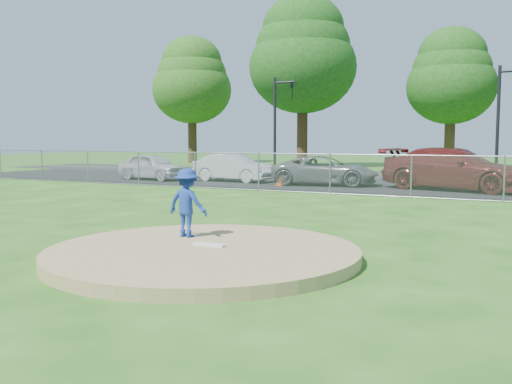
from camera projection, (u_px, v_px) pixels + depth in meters
ground at (367, 202)px, 18.71m from camera, size 120.00×120.00×0.00m
pitchers_mound at (203, 253)px, 9.83m from camera, size 5.40×5.40×0.20m
pitching_rubber at (209, 245)px, 10.00m from camera, size 0.60×0.15×0.04m
chain_link_fence at (383, 176)px, 20.41m from camera, size 40.00×0.06×1.50m
parking_lot at (410, 187)px, 24.47m from camera, size 50.00×8.00×0.01m
street at (439, 177)px, 31.12m from camera, size 60.00×7.00×0.01m
tree_far_left at (192, 80)px, 48.41m from camera, size 6.72×6.72×10.74m
tree_left at (303, 54)px, 41.54m from camera, size 7.84×7.84×12.53m
tree_center at (451, 76)px, 39.83m from camera, size 6.16×6.16×9.84m
traffic_signal_left at (279, 116)px, 33.00m from camera, size 1.28×0.20×5.60m
pitcher at (187, 203)px, 10.88m from camera, size 0.87×0.53×1.31m
traffic_cone at (280, 177)px, 25.04m from camera, size 0.39×0.39×0.75m
parked_car_silver at (153, 166)px, 28.75m from camera, size 4.11×2.12×1.34m
parked_car_white at (234, 168)px, 27.59m from camera, size 4.15×1.72×1.34m
parked_car_gray at (325, 171)px, 25.37m from camera, size 4.99×2.95×1.30m
parked_car_darkred at (455, 169)px, 22.92m from camera, size 6.30×3.80×1.71m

